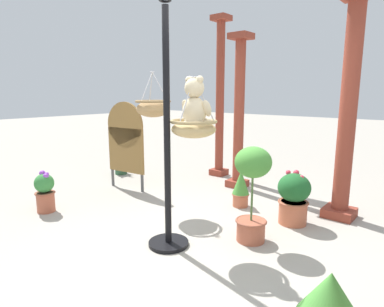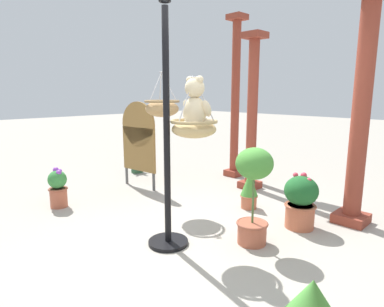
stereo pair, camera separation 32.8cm
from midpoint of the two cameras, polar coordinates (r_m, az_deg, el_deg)
The scene contains 14 objects.
ground_plane at distance 3.73m, azimuth 2.39°, elevation -15.56°, with size 40.00×40.00×0.00m, color #A8A093.
display_pole_central at distance 3.43m, azimuth -1.66°, elevation -3.68°, with size 0.44×0.44×2.53m.
hanging_basket_with_teddy at distance 3.42m, azimuth 3.10°, elevation 4.56°, with size 0.50×0.50×0.64m.
teddy_bear at distance 3.42m, azimuth 3.42°, elevation 8.43°, with size 0.37×0.32×0.53m.
hanging_basket_left_high at distance 4.66m, azimuth -3.28°, elevation 8.09°, with size 0.51×0.51×0.63m.
greenhouse_pillar_left at distance 6.40m, azimuth 9.11°, elevation 9.10°, with size 0.31×0.31×3.07m.
greenhouse_pillar_right at distance 4.51m, azimuth 29.52°, elevation 5.94°, with size 0.40×0.40×2.87m.
greenhouse_pillar_far_back at distance 5.60m, azimuth 12.21°, elevation 6.44°, with size 0.33×0.33×2.61m.
potted_plant_flowering_red at distance 3.59m, azimuth 13.41°, elevation -5.97°, with size 0.40×0.40×1.08m.
potted_plant_tall_leafy at distance 4.77m, azimuth 12.02°, elevation -6.32°, with size 0.26×0.26×0.54m.
potted_plant_bushy_green at distance 5.04m, azimuth -20.88°, elevation -5.67°, with size 0.27×0.27×0.59m.
potted_plant_conical_shrub at distance 6.84m, azimuth -8.35°, elevation -2.06°, with size 0.39×0.37×0.37m.
potted_plant_trailing_ivy at distance 4.26m, azimuth 20.75°, elevation -7.79°, with size 0.41×0.41×0.69m.
display_sign_board at distance 5.64m, azimuth -7.78°, elevation 2.71°, with size 0.78×0.13×1.50m.
Camera 2 is at (2.40, -2.34, 1.65)m, focal length 30.24 mm.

